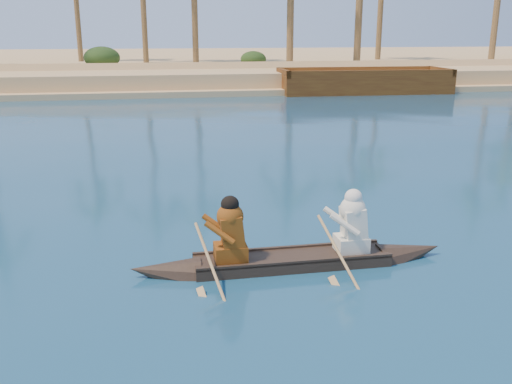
{
  "coord_description": "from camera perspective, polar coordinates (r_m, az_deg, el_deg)",
  "views": [
    {
      "loc": [
        -10.27,
        -12.99,
        4.04
      ],
      "look_at": [
        -8.28,
        -1.88,
        0.8
      ],
      "focal_mm": 40.0,
      "sensor_mm": 36.0,
      "label": 1
    }
  ],
  "objects": [
    {
      "name": "canoe",
      "position": [
        10.07,
        3.62,
        -5.81
      ],
      "size": [
        5.63,
        0.82,
        1.55
      ],
      "rotation": [
        0.0,
        0.0,
        0.01
      ],
      "color": "#31231A",
      "rests_on": "ground"
    },
    {
      "name": "sandy_embankment",
      "position": [
        60.85,
        -0.42,
        12.7
      ],
      "size": [
        150.0,
        51.0,
        1.5
      ],
      "color": "tan",
      "rests_on": "ground"
    },
    {
      "name": "shrub_cluster",
      "position": [
        45.75,
        2.92,
        12.43
      ],
      "size": [
        100.0,
        6.0,
        2.4
      ],
      "primitive_type": null,
      "color": "#1B3A15",
      "rests_on": "ground"
    },
    {
      "name": "barge_mid",
      "position": [
        38.62,
        10.71,
        10.69
      ],
      "size": [
        11.1,
        4.03,
        1.83
      ],
      "rotation": [
        0.0,
        0.0,
        -0.03
      ],
      "color": "brown",
      "rests_on": "ground"
    }
  ]
}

